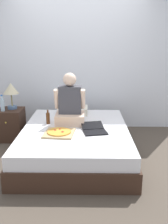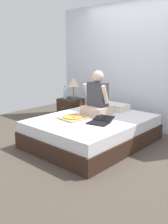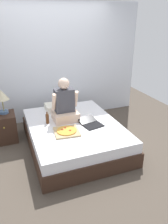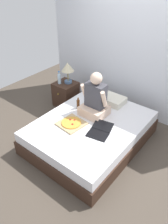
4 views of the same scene
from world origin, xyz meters
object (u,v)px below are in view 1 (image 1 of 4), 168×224
bed (76,142)px  pizza_box (59,133)px  nightstand_left (11,124)px  water_bottle (2,104)px  lamp_on_left_nightstand (11,90)px  laptop (94,130)px  beer_bottle_on_bed (48,118)px  person_seated (70,105)px

bed → pizza_box: pizza_box is taller
bed → pizza_box: 0.41m
nightstand_left → water_bottle: size_ratio=1.95×
lamp_on_left_nightstand → laptop: size_ratio=0.96×
laptop → lamp_on_left_nightstand: bearing=149.2°
lamp_on_left_nightstand → beer_bottle_on_bed: size_ratio=2.05×
nightstand_left → beer_bottle_on_bed: (0.74, -0.46, 0.26)m
lamp_on_left_nightstand → water_bottle: lamp_on_left_nightstand is taller
beer_bottle_on_bed → laptop: bearing=-25.0°
nightstand_left → laptop: bearing=-28.6°
water_bottle → bed: bearing=-23.9°
bed → laptop: (0.27, -0.14, 0.24)m
water_bottle → laptop: bearing=-24.6°
water_bottle → person_seated: size_ratio=0.35×
bed → person_seated: bearing=112.0°
laptop → water_bottle: bearing=155.4°
nightstand_left → person_seated: person_seated is taller
beer_bottle_on_bed → water_bottle: bearing=155.7°
pizza_box → laptop: bearing=13.0°
nightstand_left → beer_bottle_on_bed: beer_bottle_on_bed is taller
water_bottle → pizza_box: bearing=-37.9°
water_bottle → laptop: water_bottle is taller
bed → beer_bottle_on_bed: size_ratio=9.28×
person_seated → pizza_box: person_seated is taller
person_seated → beer_bottle_on_bed: size_ratio=3.55×
water_bottle → beer_bottle_on_bed: water_bottle is taller
bed → laptop: laptop is taller
person_seated → beer_bottle_on_bed: person_seated is taller
nightstand_left → pizza_box: bearing=-43.2°
lamp_on_left_nightstand → pizza_box: size_ratio=1.03×
person_seated → beer_bottle_on_bed: 0.39m
bed → nightstand_left: 1.34m
laptop → beer_bottle_on_bed: bearing=155.0°
bed → laptop: bearing=-27.8°
pizza_box → beer_bottle_on_bed: bearing=116.6°
beer_bottle_on_bed → nightstand_left: bearing=148.1°
lamp_on_left_nightstand → water_bottle: size_ratio=1.63×
bed → laptop: size_ratio=4.35×
nightstand_left → water_bottle: (-0.08, -0.09, 0.38)m
lamp_on_left_nightstand → person_seated: 1.15m
water_bottle → beer_bottle_on_bed: bearing=-24.3°
lamp_on_left_nightstand → laptop: lamp_on_left_nightstand is taller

